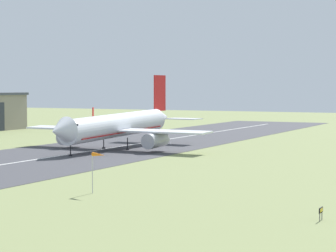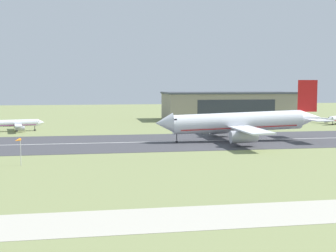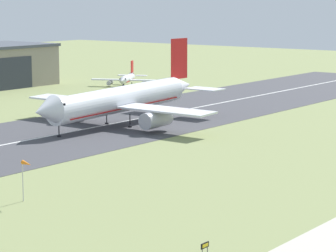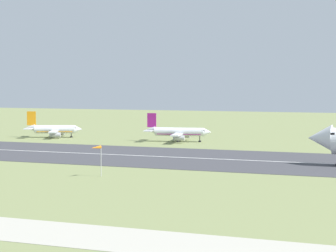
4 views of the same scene
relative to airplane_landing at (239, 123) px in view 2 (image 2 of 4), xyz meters
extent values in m
plane|color=#7A8451|center=(-49.87, -54.82, -5.80)|extent=(632.60, 632.60, 0.00)
cube|color=#3D3D42|center=(-49.87, 2.92, -5.77)|extent=(392.60, 42.61, 0.06)
cube|color=silver|center=(-49.87, 2.92, -5.73)|extent=(353.34, 0.70, 0.01)
cube|color=#B2AD9E|center=(-49.87, -77.85, -5.77)|extent=(294.45, 11.19, 0.05)
cube|color=gray|center=(23.60, 86.39, 0.57)|extent=(63.25, 26.02, 12.74)
cube|color=#424751|center=(23.60, 86.39, 7.39)|extent=(64.25, 27.02, 0.90)
cube|color=#2D333D|center=(23.60, 73.33, -0.70)|extent=(37.95, 0.12, 10.19)
cylinder|color=silver|center=(-0.41, 0.01, 0.20)|extent=(40.53, 6.59, 7.07)
cone|color=silver|center=(-23.18, 0.43, 0.20)|extent=(5.55, 5.95, 6.01)
cone|color=silver|center=(23.23, -0.43, 1.26)|extent=(7.27, 5.39, 5.47)
cube|color=black|center=(-20.28, 0.37, 1.37)|extent=(1.20, 4.99, 0.47)
cube|color=red|center=(-0.41, 0.01, -1.40)|extent=(36.33, 6.22, 1.30)
cube|color=silver|center=(-0.96, 14.22, -0.82)|extent=(6.73, 22.66, 0.59)
cylinder|color=#A8A8B2|center=(-2.25, 12.44, -2.88)|extent=(7.77, 3.77, 3.86)
cube|color=silver|center=(-1.48, -14.18, -0.82)|extent=(6.73, 22.66, 0.59)
cylinder|color=#A8A8B2|center=(-2.71, -12.35, -2.88)|extent=(7.77, 3.77, 3.86)
cube|color=red|center=(22.18, -0.41, 8.10)|extent=(6.37, 0.40, 9.94)
cube|color=silver|center=(22.71, 6.98, 1.08)|extent=(5.73, 9.05, 0.24)
cube|color=silver|center=(22.44, -7.81, 1.08)|extent=(5.73, 9.05, 0.24)
cylinder|color=black|center=(-19.35, 0.35, -4.26)|extent=(0.24, 0.24, 3.08)
cylinder|color=black|center=(-19.35, 0.35, -5.58)|extent=(0.84, 0.84, 0.44)
cylinder|color=black|center=(-0.65, 3.52, -4.26)|extent=(0.24, 0.24, 3.08)
cylinder|color=black|center=(-0.65, 3.52, -5.58)|extent=(0.84, 0.84, 0.44)
cylinder|color=black|center=(-0.78, -3.50, -4.26)|extent=(0.24, 0.24, 3.08)
cylinder|color=black|center=(-0.78, -3.50, -5.58)|extent=(0.84, 0.84, 0.44)
cylinder|color=silver|center=(-71.64, 43.49, -2.71)|extent=(15.39, 5.18, 2.58)
cone|color=silver|center=(-63.02, 45.00, -2.71)|extent=(2.74, 2.95, 2.58)
cube|color=black|center=(-64.28, 44.78, -2.19)|extent=(1.46, 2.35, 0.44)
cube|color=#991E7A|center=(-71.64, 43.49, -3.42)|extent=(13.88, 4.79, 0.20)
cube|color=silver|center=(-70.31, 37.70, -3.16)|extent=(4.04, 9.55, 0.40)
cylinder|color=#A8A8B2|center=(-69.95, 38.52, -4.21)|extent=(3.59, 2.16, 1.60)
cube|color=silver|center=(-72.37, 49.37, -3.16)|extent=(4.04, 9.55, 0.40)
cylinder|color=#A8A8B2|center=(-71.75, 48.73, -4.21)|extent=(3.59, 2.16, 1.60)
cylinder|color=black|center=(-65.35, 44.59, -4.90)|extent=(0.24, 0.24, 1.80)
cylinder|color=black|center=(-65.35, 44.59, -5.58)|extent=(0.84, 0.84, 0.44)
cylinder|color=black|center=(-71.56, 41.92, -4.90)|extent=(0.24, 0.24, 1.80)
cylinder|color=black|center=(-71.56, 41.92, -5.58)|extent=(0.84, 0.84, 0.44)
cylinder|color=black|center=(-72.10, 44.98, -4.90)|extent=(0.24, 0.24, 1.80)
cylinder|color=black|center=(-72.10, 44.98, -5.58)|extent=(0.84, 0.84, 0.44)
cone|color=silver|center=(55.94, 46.46, -3.13)|extent=(3.01, 3.12, 2.42)
cube|color=black|center=(57.02, 46.98, -2.65)|extent=(1.89, 2.33, 0.44)
cube|color=silver|center=(59.08, 55.25, -3.56)|extent=(6.46, 10.46, 0.40)
cylinder|color=#A8A8B2|center=(59.10, 54.31, -4.55)|extent=(3.48, 2.72, 1.50)
cylinder|color=black|center=(58.00, 47.46, -5.07)|extent=(0.24, 0.24, 1.46)
cylinder|color=black|center=(58.00, 47.46, -5.58)|extent=(0.84, 0.84, 0.44)
cylinder|color=black|center=(61.76, 50.89, -5.07)|extent=(0.24, 0.24, 1.46)
cylinder|color=black|center=(61.76, 50.89, -5.58)|extent=(0.84, 0.84, 0.44)
cylinder|color=#B7B7BC|center=(-60.26, -32.75, -2.80)|extent=(0.14, 0.14, 5.99)
cone|color=orange|center=(-60.66, -34.13, -0.06)|extent=(1.29, 2.65, 0.60)
camera|label=1|loc=(-139.33, -85.45, 9.50)|focal=70.00mm
camera|label=2|loc=(-46.13, -136.99, 11.96)|focal=50.00mm
camera|label=3|loc=(-136.29, -115.42, 23.03)|focal=85.00mm
camera|label=4|loc=(-3.57, -145.63, 12.23)|focal=70.00mm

